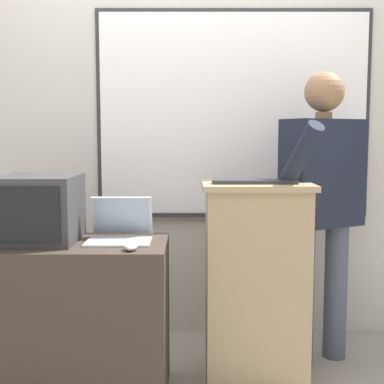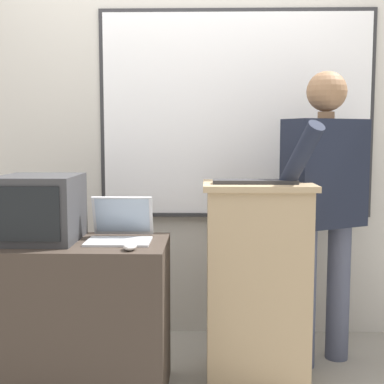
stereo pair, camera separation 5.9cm
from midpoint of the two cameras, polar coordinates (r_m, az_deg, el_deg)
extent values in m
cube|color=beige|center=(3.47, -1.03, 9.54)|extent=(6.40, 0.12, 2.99)
cube|color=#2D2D30|center=(3.40, 5.24, 8.25)|extent=(1.72, 0.02, 1.30)
cube|color=white|center=(3.40, 5.25, 8.25)|extent=(1.67, 0.02, 1.25)
cube|color=#2D2D30|center=(3.42, 5.16, -2.45)|extent=(1.50, 0.04, 0.02)
cube|color=tan|center=(2.87, 7.49, -9.70)|extent=(0.52, 0.40, 1.01)
cube|color=tan|center=(2.78, 7.64, 0.67)|extent=(0.56, 0.43, 0.03)
cube|color=#382D26|center=(2.75, -11.00, -13.12)|extent=(0.84, 0.52, 0.77)
cylinder|color=#474C60|center=(3.07, 12.40, -10.95)|extent=(0.13, 0.13, 0.78)
cylinder|color=#474C60|center=(3.22, 15.84, -10.22)|extent=(0.13, 0.13, 0.78)
cube|color=black|center=(3.02, 14.51, 1.96)|extent=(0.50, 0.40, 0.59)
cylinder|color=#8C6647|center=(3.02, 14.67, 7.91)|extent=(0.09, 0.09, 0.04)
sphere|color=#8C6647|center=(3.03, 14.73, 10.34)|extent=(0.22, 0.22, 0.22)
cylinder|color=black|center=(2.70, 11.37, 2.28)|extent=(0.26, 0.40, 0.49)
cylinder|color=black|center=(3.19, 17.85, 1.61)|extent=(0.08, 0.08, 0.56)
cube|color=#B7BABF|center=(2.60, -7.19, -5.26)|extent=(0.31, 0.22, 0.01)
cube|color=#B7BABF|center=(2.72, -6.78, -2.52)|extent=(0.30, 0.08, 0.20)
cube|color=#8C9EB2|center=(2.72, -6.80, -2.49)|extent=(0.27, 0.06, 0.18)
cube|color=#2D2D30|center=(2.72, 7.36, 1.09)|extent=(0.43, 0.12, 0.02)
ellipsoid|color=silver|center=(2.43, -5.93, -5.78)|extent=(0.06, 0.10, 0.03)
cube|color=#333335|center=(2.71, -15.27, -1.65)|extent=(0.37, 0.41, 0.32)
cube|color=black|center=(2.51, -16.62, -2.29)|extent=(0.30, 0.01, 0.25)
camera|label=1|loc=(0.03, -89.37, 0.07)|focal=50.00mm
camera|label=2|loc=(0.03, 90.63, -0.07)|focal=50.00mm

